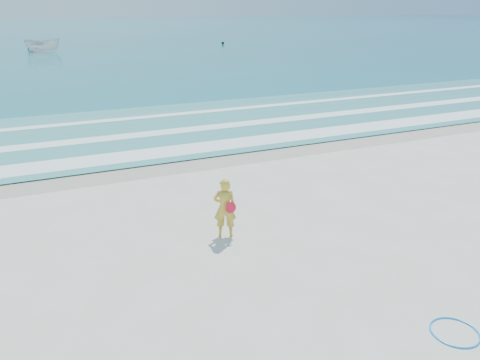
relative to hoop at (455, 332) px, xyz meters
name	(u,v)px	position (x,y,z in m)	size (l,w,h in m)	color
ground	(328,289)	(-1.25, 2.04, -0.02)	(400.00, 400.00, 0.00)	silver
wet_sand	(190,161)	(-1.25, 11.04, -0.01)	(400.00, 2.40, 0.00)	#B2A893
ocean	(49,31)	(-1.25, 107.04, 0.00)	(400.00, 190.00, 0.04)	#19727F
shallow	(156,129)	(-1.25, 16.04, 0.03)	(400.00, 10.00, 0.01)	#59B7AD
foam_near	(179,150)	(-1.25, 12.34, 0.04)	(400.00, 1.40, 0.01)	white
foam_mid	(160,133)	(-1.25, 15.24, 0.04)	(400.00, 0.90, 0.01)	white
foam_far	(143,117)	(-1.25, 18.54, 0.04)	(400.00, 0.60, 0.01)	white
hoop	(455,332)	(0.00, 0.00, 0.00)	(0.84, 0.84, 0.03)	#0E8CFF
boat	(43,45)	(-4.32, 57.76, 0.81)	(1.54, 4.09, 1.58)	silver
buoy	(223,43)	(19.40, 59.22, 0.22)	(0.40, 0.40, 0.40)	black
woman	(225,208)	(-2.29, 5.02, 0.74)	(0.65, 0.55, 1.51)	gold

